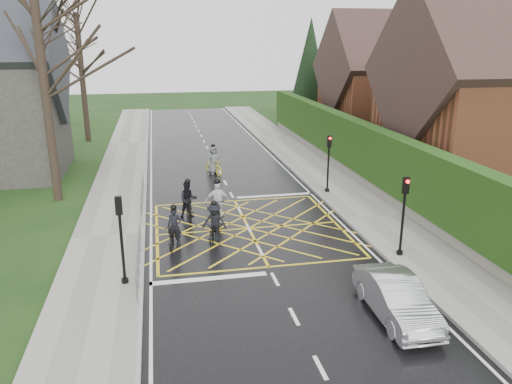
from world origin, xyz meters
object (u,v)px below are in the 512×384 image
object	(u,v)px
cyclist_mid	(215,226)
car	(396,298)
cyclist_lead	(214,164)
cyclist_front	(218,206)
cyclist_back	(189,203)
cyclist_rear	(175,233)

from	to	relation	value
cyclist_mid	car	bearing A→B (deg)	-38.03
cyclist_lead	cyclist_mid	bearing A→B (deg)	-119.08
cyclist_front	cyclist_back	bearing A→B (deg)	149.97
cyclist_rear	cyclist_front	size ratio (longest dim) A/B	0.89
car	cyclist_front	bearing A→B (deg)	115.82
cyclist_back	car	size ratio (longest dim) A/B	0.50
cyclist_mid	car	xyz separation A→B (m)	(4.63, -6.99, -0.01)
cyclist_rear	cyclist_front	bearing A→B (deg)	63.34
cyclist_rear	car	bearing A→B (deg)	-33.06
cyclist_back	cyclist_front	size ratio (longest dim) A/B	0.90
cyclist_back	cyclist_mid	distance (m)	3.15
cyclist_back	cyclist_mid	size ratio (longest dim) A/B	1.00
cyclist_rear	cyclist_mid	world-z (taller)	cyclist_mid
cyclist_back	cyclist_lead	xyz separation A→B (m)	(2.08, 7.69, -0.06)
cyclist_mid	cyclist_lead	xyz separation A→B (m)	(1.23, 10.73, 0.02)
cyclist_lead	car	xyz separation A→B (m)	(3.40, -17.72, -0.03)
car	cyclist_back	bearing A→B (deg)	119.68
cyclist_rear	cyclist_front	world-z (taller)	cyclist_front
cyclist_rear	cyclist_lead	distance (m)	11.30
cyclist_rear	cyclist_lead	bearing A→B (deg)	89.56
cyclist_back	car	distance (m)	11.43
car	cyclist_rear	bearing A→B (deg)	133.72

